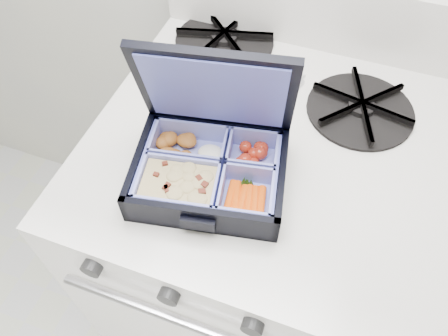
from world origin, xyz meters
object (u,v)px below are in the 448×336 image
at_px(stove, 258,252).
at_px(fork, 265,118).
at_px(bento_box, 210,172).
at_px(burner_grate, 361,106).

xyz_separation_m(stove, fork, (-0.02, 0.02, 0.42)).
height_order(stove, bento_box, bento_box).
height_order(bento_box, fork, bento_box).
height_order(stove, fork, fork).
distance_m(bento_box, burner_grate, 0.27).
xyz_separation_m(bento_box, fork, (0.04, 0.14, -0.02)).
xyz_separation_m(burner_grate, fork, (-0.14, -0.07, -0.01)).
bearing_deg(burner_grate, fork, -153.08).
bearing_deg(stove, bento_box, -117.21).
bearing_deg(bento_box, stove, 52.01).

